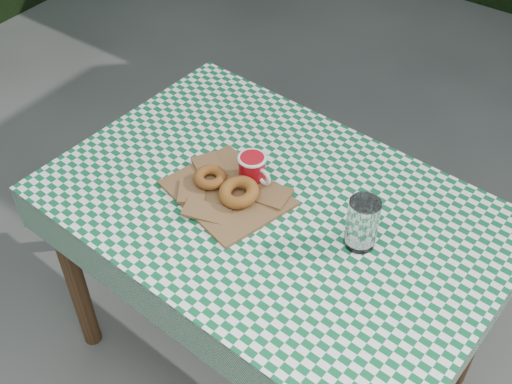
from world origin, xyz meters
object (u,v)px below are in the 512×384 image
(drinking_glass, at_px, (362,223))
(paper_bag, at_px, (227,192))
(table, at_px, (272,292))
(coffee_mug, at_px, (252,169))

(drinking_glass, bearing_deg, paper_bag, -171.92)
(paper_bag, relative_size, drinking_glass, 2.18)
(paper_bag, bearing_deg, table, 17.11)
(paper_bag, relative_size, coffee_mug, 2.08)
(table, relative_size, paper_bag, 3.84)
(coffee_mug, height_order, drinking_glass, drinking_glass)
(paper_bag, distance_m, drinking_glass, 0.39)
(table, bearing_deg, coffee_mug, 159.77)
(table, bearing_deg, drinking_glass, 7.08)
(drinking_glass, bearing_deg, coffee_mug, 174.75)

